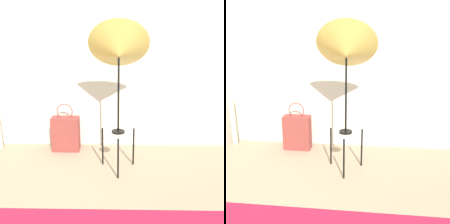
# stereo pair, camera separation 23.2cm
# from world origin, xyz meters

# --- Properties ---
(wall_back) EXTENTS (8.00, 0.05, 2.60)m
(wall_back) POSITION_xyz_m (0.00, 2.07, 1.30)
(wall_back) COLOR beige
(wall_back) RESTS_ON ground_plane
(photo_umbrella) EXTENTS (0.65, 0.55, 1.65)m
(photo_umbrella) POSITION_xyz_m (0.08, 1.36, 1.33)
(photo_umbrella) COLOR black
(photo_umbrella) RESTS_ON ground_plane
(tote_bag) EXTENTS (0.36, 0.17, 0.65)m
(tote_bag) POSITION_xyz_m (-0.61, 1.86, 0.24)
(tote_bag) COLOR brown
(tote_bag) RESTS_ON ground_plane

